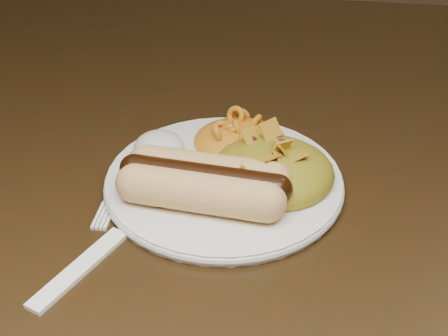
# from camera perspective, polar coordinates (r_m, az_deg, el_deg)

# --- Properties ---
(table) EXTENTS (1.60, 0.90, 0.75)m
(table) POSITION_cam_1_polar(r_m,az_deg,el_deg) (0.68, 1.21, -7.06)
(table) COLOR black
(table) RESTS_ON floor
(plate) EXTENTS (0.23, 0.23, 0.01)m
(plate) POSITION_cam_1_polar(r_m,az_deg,el_deg) (0.60, 0.00, -1.21)
(plate) COLOR white
(plate) RESTS_ON table
(hotdog) EXTENTS (0.12, 0.08, 0.03)m
(hotdog) POSITION_cam_1_polar(r_m,az_deg,el_deg) (0.56, -1.65, -1.12)
(hotdog) COLOR #FAC764
(hotdog) RESTS_ON plate
(mac_and_cheese) EXTENTS (0.11, 0.11, 0.03)m
(mac_and_cheese) POSITION_cam_1_polar(r_m,az_deg,el_deg) (0.63, 1.40, 3.18)
(mac_and_cheese) COLOR orange
(mac_and_cheese) RESTS_ON plate
(sour_cream) EXTENTS (0.05, 0.05, 0.03)m
(sour_cream) POSITION_cam_1_polar(r_m,az_deg,el_deg) (0.62, -5.45, 2.14)
(sour_cream) COLOR silver
(sour_cream) RESTS_ON plate
(taco_salad) EXTENTS (0.11, 0.10, 0.05)m
(taco_salad) POSITION_cam_1_polar(r_m,az_deg,el_deg) (0.59, 4.06, 0.59)
(taco_salad) COLOR #C95915
(taco_salad) RESTS_ON plate
(fork) EXTENTS (0.08, 0.15, 0.00)m
(fork) POSITION_cam_1_polar(r_m,az_deg,el_deg) (0.53, -11.94, -8.19)
(fork) COLOR white
(fork) RESTS_ON table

